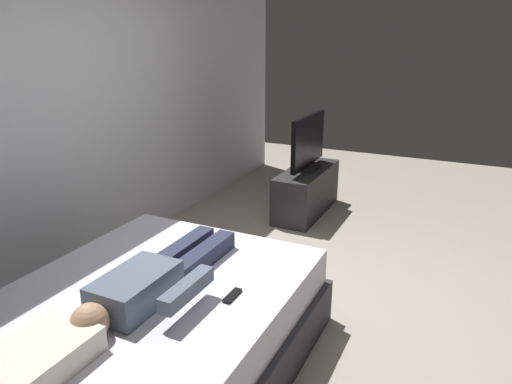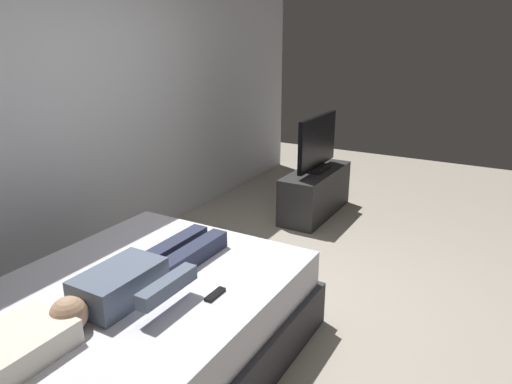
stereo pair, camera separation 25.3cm
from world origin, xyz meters
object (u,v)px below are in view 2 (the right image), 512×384
at_px(pillow, 12,348).
at_px(tv, 317,145).
at_px(remote, 215,294).
at_px(tv_stand, 315,192).
at_px(bed, 132,331).
at_px(person, 139,276).

height_order(pillow, tv, tv).
height_order(pillow, remote, pillow).
bearing_deg(tv_stand, bed, -178.46).
bearing_deg(tv_stand, tv, -153.43).
bearing_deg(remote, tv, 11.35).
xyz_separation_m(pillow, tv, (3.59, 0.08, 0.18)).
xyz_separation_m(remote, tv, (2.71, 0.54, 0.24)).
bearing_deg(tv_stand, pillow, -178.76).
xyz_separation_m(bed, tv, (2.89, 0.08, 0.52)).
xyz_separation_m(pillow, remote, (0.87, -0.47, -0.05)).
bearing_deg(remote, bed, 111.08).
relative_size(remote, tv, 0.17).
bearing_deg(pillow, tv, 1.24).
bearing_deg(person, tv, 2.80).
height_order(bed, tv_stand, bed).
relative_size(bed, pillow, 4.22).
bearing_deg(remote, person, 110.47).
relative_size(person, tv_stand, 1.15).
bearing_deg(bed, remote, -68.92).
xyz_separation_m(person, tv, (2.87, 0.14, 0.16)).
distance_m(bed, pillow, 0.77).
relative_size(bed, tv_stand, 1.84).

